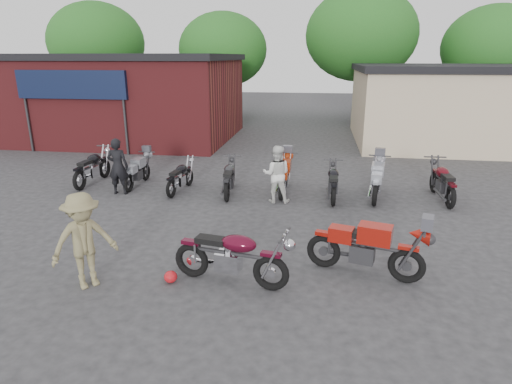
# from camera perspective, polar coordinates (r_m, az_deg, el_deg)

# --- Properties ---
(ground) EXTENTS (90.00, 90.00, 0.00)m
(ground) POSITION_cam_1_polar(r_m,az_deg,el_deg) (8.81, -3.18, -10.53)
(ground) COLOR #2D2D2F
(brick_building) EXTENTS (12.00, 8.00, 4.00)m
(brick_building) POSITION_cam_1_polar(r_m,az_deg,el_deg) (24.16, -18.06, 11.68)
(brick_building) COLOR maroon
(brick_building) RESTS_ON ground
(stucco_building) EXTENTS (10.00, 8.00, 3.50)m
(stucco_building) POSITION_cam_1_polar(r_m,az_deg,el_deg) (23.75, 25.65, 10.13)
(stucco_building) COLOR tan
(stucco_building) RESTS_ON ground
(tree_0) EXTENTS (6.56, 6.56, 8.20)m
(tree_0) POSITION_cam_1_polar(r_m,az_deg,el_deg) (33.46, -20.27, 16.51)
(tree_0) COLOR #185B1B
(tree_0) RESTS_ON ground
(tree_1) EXTENTS (5.92, 5.92, 7.40)m
(tree_1) POSITION_cam_1_polar(r_m,az_deg,el_deg) (30.33, -4.36, 16.73)
(tree_1) COLOR #185B1B
(tree_1) RESTS_ON ground
(tree_2) EXTENTS (7.04, 7.04, 8.80)m
(tree_2) POSITION_cam_1_polar(r_m,az_deg,el_deg) (29.70, 13.68, 17.64)
(tree_2) COLOR #185B1B
(tree_2) RESTS_ON ground
(tree_3) EXTENTS (6.08, 6.08, 7.60)m
(tree_3) POSITION_cam_1_polar(r_m,az_deg,el_deg) (31.37, 28.80, 14.91)
(tree_3) COLOR #185B1B
(tree_3) RESTS_ON ground
(vintage_motorcycle) EXTENTS (2.32, 1.12, 1.29)m
(vintage_motorcycle) POSITION_cam_1_polar(r_m,az_deg,el_deg) (8.09, -3.19, -8.09)
(vintage_motorcycle) COLOR #47081B
(vintage_motorcycle) RESTS_ON ground
(sportbike) EXTENTS (2.35, 1.31, 1.30)m
(sportbike) POSITION_cam_1_polar(r_m,az_deg,el_deg) (8.66, 14.59, -6.85)
(sportbike) COLOR #A1160D
(sportbike) RESTS_ON ground
(helmet) EXTENTS (0.31, 0.31, 0.23)m
(helmet) POSITION_cam_1_polar(r_m,az_deg,el_deg) (8.52, -11.31, -11.02)
(helmet) COLOR red
(helmet) RESTS_ON ground
(person_dark) EXTENTS (0.68, 0.48, 1.77)m
(person_dark) POSITION_cam_1_polar(r_m,az_deg,el_deg) (13.99, -17.93, 3.26)
(person_dark) COLOR black
(person_dark) RESTS_ON ground
(person_light) EXTENTS (0.85, 0.67, 1.70)m
(person_light) POSITION_cam_1_polar(r_m,az_deg,el_deg) (12.59, 2.76, 2.40)
(person_light) COLOR silver
(person_light) RESTS_ON ground
(person_tan) EXTENTS (1.33, 1.33, 1.84)m
(person_tan) POSITION_cam_1_polar(r_m,az_deg,el_deg) (8.50, -21.96, -6.06)
(person_tan) COLOR olive
(person_tan) RESTS_ON ground
(row_bike_0) EXTENTS (0.79, 2.18, 1.25)m
(row_bike_0) POSITION_cam_1_polar(r_m,az_deg,el_deg) (15.51, -20.97, 3.30)
(row_bike_0) COLOR black
(row_bike_0) RESTS_ON ground
(row_bike_1) EXTENTS (0.64, 1.90, 1.10)m
(row_bike_1) POSITION_cam_1_polar(r_m,az_deg,el_deg) (14.80, -15.53, 2.88)
(row_bike_1) COLOR #92979F
(row_bike_1) RESTS_ON ground
(row_bike_2) EXTENTS (0.82, 1.91, 1.07)m
(row_bike_2) POSITION_cam_1_polar(r_m,az_deg,el_deg) (13.87, -10.04, 2.23)
(row_bike_2) COLOR black
(row_bike_2) RESTS_ON ground
(row_bike_3) EXTENTS (0.87, 2.07, 1.17)m
(row_bike_3) POSITION_cam_1_polar(r_m,az_deg,el_deg) (13.40, -3.59, 2.14)
(row_bike_3) COLOR #252528
(row_bike_3) RESTS_ON ground
(row_bike_4) EXTENTS (0.74, 2.13, 1.23)m
(row_bike_4) POSITION_cam_1_polar(r_m,az_deg,el_deg) (13.53, 3.81, 2.43)
(row_bike_4) COLOR #B9360F
(row_bike_4) RESTS_ON ground
(row_bike_5) EXTENTS (0.65, 1.95, 1.13)m
(row_bike_5) POSITION_cam_1_polar(r_m,az_deg,el_deg) (13.17, 10.25, 1.53)
(row_bike_5) COLOR black
(row_bike_5) RESTS_ON ground
(row_bike_6) EXTENTS (1.05, 2.24, 1.25)m
(row_bike_6) POSITION_cam_1_polar(r_m,az_deg,el_deg) (13.51, 15.84, 1.81)
(row_bike_6) COLOR #969AA3
(row_bike_6) RESTS_ON ground
(row_bike_7) EXTENTS (0.81, 2.18, 1.25)m
(row_bike_7) POSITION_cam_1_polar(r_m,az_deg,el_deg) (13.98, 23.63, 1.50)
(row_bike_7) COLOR #4C0911
(row_bike_7) RESTS_ON ground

